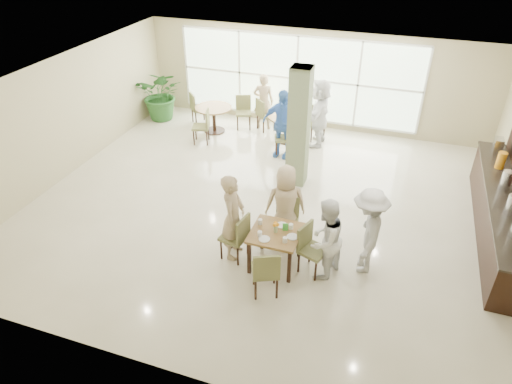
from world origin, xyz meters
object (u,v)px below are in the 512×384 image
(main_table, at_px, (275,237))
(teen_right, at_px, (325,239))
(round_table_left, at_px, (214,113))
(adult_b, at_px, (319,113))
(teen_left, at_px, (233,217))
(buffet_counter, at_px, (500,211))
(adult_a, at_px, (282,124))
(adult_standing, at_px, (263,102))
(teen_standing, at_px, (368,231))
(teen_far, at_px, (286,204))
(round_table_right, at_px, (289,121))
(potted_plant, at_px, (162,94))

(main_table, bearing_deg, teen_right, 2.21)
(round_table_left, relative_size, adult_b, 0.57)
(round_table_left, xyz_separation_m, teen_left, (2.54, -4.96, 0.30))
(teen_right, bearing_deg, main_table, -65.98)
(buffet_counter, bearing_deg, main_table, -149.35)
(buffet_counter, distance_m, adult_a, 5.35)
(adult_b, bearing_deg, adult_standing, -105.84)
(round_table_left, xyz_separation_m, adult_a, (2.27, -0.82, 0.34))
(main_table, xyz_separation_m, adult_b, (-0.33, 5.17, 0.27))
(teen_standing, bearing_deg, adult_standing, -148.40)
(teen_left, bearing_deg, teen_far, -49.01)
(buffet_counter, bearing_deg, teen_far, -159.41)
(teen_far, distance_m, adult_standing, 5.26)
(round_table_left, bearing_deg, teen_right, -49.52)
(teen_left, height_order, adult_standing, teen_left)
(adult_standing, bearing_deg, teen_standing, 113.69)
(adult_a, bearing_deg, round_table_right, 98.45)
(teen_left, height_order, teen_right, teen_left)
(adult_standing, bearing_deg, main_table, 99.18)
(adult_a, bearing_deg, teen_right, -60.38)
(teen_standing, bearing_deg, round_table_right, -152.94)
(buffet_counter, bearing_deg, round_table_left, 159.80)
(potted_plant, relative_size, adult_a, 0.87)
(main_table, height_order, potted_plant, potted_plant)
(main_table, height_order, round_table_left, same)
(main_table, height_order, round_table_right, same)
(buffet_counter, distance_m, teen_right, 3.81)
(main_table, xyz_separation_m, teen_far, (-0.05, 0.83, 0.16))
(main_table, distance_m, teen_standing, 1.62)
(round_table_right, bearing_deg, adult_a, -85.74)
(round_table_left, xyz_separation_m, teen_far, (3.31, -4.17, 0.24))
(teen_left, distance_m, adult_b, 5.16)
(adult_standing, bearing_deg, adult_b, 152.86)
(buffet_counter, relative_size, adult_standing, 2.87)
(teen_far, bearing_deg, buffet_counter, -179.41)
(round_table_left, xyz_separation_m, teen_standing, (4.91, -4.58, 0.28))
(teen_right, xyz_separation_m, adult_standing, (-2.96, 5.65, 0.04))
(main_table, xyz_separation_m, teen_standing, (1.55, 0.42, 0.19))
(teen_standing, bearing_deg, adult_a, -147.91)
(round_table_right, bearing_deg, main_table, -77.20)
(round_table_right, bearing_deg, teen_standing, -59.93)
(teen_right, relative_size, teen_standing, 0.93)
(teen_far, distance_m, teen_right, 1.23)
(main_table, xyz_separation_m, round_table_right, (-1.16, 5.10, -0.06))
(adult_b, bearing_deg, main_table, 4.07)
(teen_left, xyz_separation_m, teen_standing, (2.37, 0.38, -0.02))
(teen_far, bearing_deg, round_table_left, -71.61)
(teen_standing, distance_m, adult_b, 5.11)
(potted_plant, bearing_deg, adult_b, -1.96)
(teen_right, height_order, teen_standing, teen_standing)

